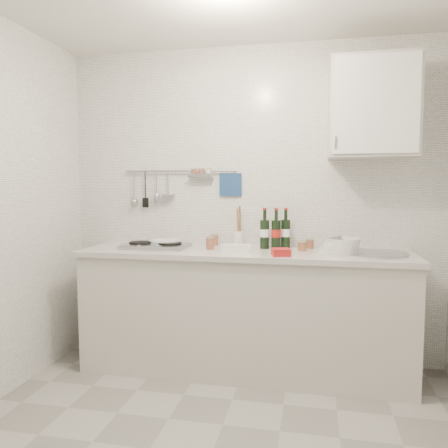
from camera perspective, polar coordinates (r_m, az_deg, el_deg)
name	(u,v)px	position (r m, az deg, el deg)	size (l,w,h in m)	color
back_wall	(250,205)	(3.53, 3.45, 2.55)	(3.00, 0.02, 2.50)	silver
counter	(245,314)	(3.37, 2.75, -11.68)	(2.44, 0.64, 0.96)	#B9B5AA
wall_rail	(178,183)	(3.62, -6.03, 5.38)	(0.98, 0.09, 0.34)	#93969B
wall_cabinet	(373,108)	(3.38, 18.84, 14.12)	(0.60, 0.38, 0.70)	#B9B5AA
plate_stack_hob	(164,243)	(3.49, -7.84, -2.51)	(0.28, 0.27, 0.05)	#4970A6
plate_stack_sink	(340,246)	(3.24, 14.96, -2.77)	(0.30, 0.29, 0.11)	white
wine_bottles	(275,228)	(3.36, 6.73, -0.59)	(0.23, 0.13, 0.31)	black
butter_dish	(236,249)	(3.13, 1.57, -3.25)	(0.20, 0.10, 0.06)	white
strawberry_punnet	(281,252)	(3.03, 7.44, -3.68)	(0.12, 0.12, 0.05)	red
utensil_crock	(239,236)	(3.51, 1.93, -1.63)	(0.08, 0.08, 0.32)	white
jar_a	(214,240)	(3.53, -1.25, -2.07)	(0.06, 0.06, 0.09)	brown
jar_b	(310,244)	(3.43, 11.15, -2.52)	(0.06, 0.06, 0.07)	brown
jar_c	(302,246)	(3.29, 10.14, -2.82)	(0.06, 0.06, 0.07)	brown
jar_d	(210,243)	(3.31, -1.83, -2.48)	(0.07, 0.07, 0.10)	brown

